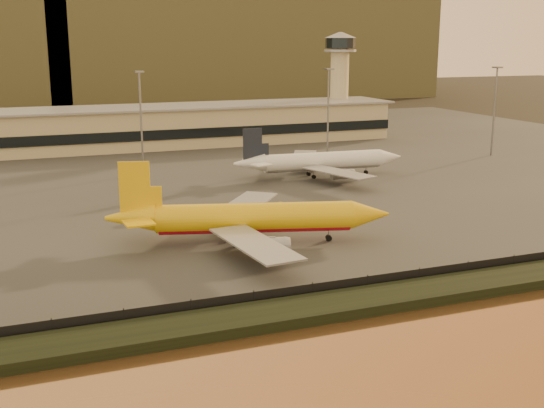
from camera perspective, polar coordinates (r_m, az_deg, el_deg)
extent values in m
plane|color=black|center=(102.19, 3.43, -5.18)|extent=(900.00, 900.00, 0.00)
cube|color=black|center=(87.74, 8.10, -8.02)|extent=(320.00, 7.00, 1.40)
cube|color=#2D2D2D|center=(190.15, -8.59, 3.47)|extent=(320.00, 220.00, 0.20)
cube|color=black|center=(90.80, 6.88, -6.82)|extent=(300.00, 0.05, 2.20)
cube|color=tan|center=(218.33, -10.41, 6.30)|extent=(160.00, 22.00, 12.00)
cube|color=black|center=(207.56, -9.80, 5.68)|extent=(160.00, 0.60, 3.00)
cube|color=gray|center=(217.66, -10.48, 7.95)|extent=(164.00, 24.00, 0.60)
cylinder|color=tan|center=(245.89, 5.64, 9.34)|extent=(6.40, 6.40, 30.00)
cylinder|color=black|center=(245.27, 5.74, 13.25)|extent=(10.40, 10.40, 3.50)
cone|color=gray|center=(245.28, 5.75, 13.89)|extent=(11.20, 11.20, 2.00)
cylinder|color=gray|center=(245.29, 5.72, 12.65)|extent=(11.20, 11.20, 0.80)
cylinder|color=slate|center=(171.81, -10.88, 6.57)|extent=(0.50, 0.50, 25.00)
cube|color=slate|center=(170.81, -11.07, 10.80)|extent=(2.20, 2.20, 0.40)
cylinder|color=slate|center=(185.53, 4.71, 7.26)|extent=(0.50, 0.50, 25.00)
cube|color=slate|center=(184.60, 4.78, 11.18)|extent=(2.20, 2.20, 0.40)
cylinder|color=slate|center=(207.45, 18.09, 7.30)|extent=(0.50, 0.50, 25.00)
cube|color=slate|center=(206.62, 18.35, 10.80)|extent=(2.20, 2.20, 0.40)
cube|color=brown|center=(447.39, -4.38, 13.74)|extent=(220.00, 160.00, 70.00)
cylinder|color=#E0AD0B|center=(111.49, -1.43, -1.09)|extent=(32.21, 13.29, 4.65)
cylinder|color=red|center=(111.70, -1.43, -1.49)|extent=(31.07, 12.06, 3.62)
cone|color=#E0AD0B|center=(114.36, 8.22, -0.85)|extent=(7.29, 6.18, 4.65)
cone|color=#E0AD0B|center=(111.91, -11.76, -1.13)|extent=(9.01, 6.67, 4.65)
cube|color=#E0AD0B|center=(110.66, -11.42, 1.44)|extent=(4.83, 1.71, 8.13)
cube|color=#E0AD0B|center=(116.12, -10.64, -0.38)|extent=(6.17, 6.16, 0.28)
cube|color=#E0AD0B|center=(107.16, -11.08, -1.56)|extent=(4.62, 4.57, 0.28)
cube|color=gray|center=(123.62, -2.23, -0.03)|extent=(17.29, 19.70, 0.28)
cylinder|color=gray|center=(121.14, -1.09, -0.92)|extent=(5.86, 3.93, 2.56)
cube|color=gray|center=(99.76, -1.45, -3.33)|extent=(8.35, 20.65, 0.28)
cylinder|color=gray|center=(103.18, -0.32, -3.50)|extent=(5.86, 3.93, 2.56)
cylinder|color=black|center=(113.99, 4.76, -2.84)|extent=(1.21, 1.06, 1.02)
cylinder|color=slate|center=(113.84, 4.77, -2.58)|extent=(0.18, 0.18, 2.09)
cylinder|color=black|center=(110.37, -3.08, -3.36)|extent=(1.21, 1.06, 1.02)
cylinder|color=slate|center=(110.22, -3.08, -3.10)|extent=(0.18, 0.18, 2.09)
cylinder|color=black|center=(114.37, -3.17, -2.76)|extent=(1.21, 1.06, 1.02)
cylinder|color=slate|center=(114.23, -3.17, -2.50)|extent=(0.18, 0.18, 2.09)
cylinder|color=white|center=(167.41, 4.32, 3.65)|extent=(30.32, 6.36, 4.18)
cylinder|color=gray|center=(167.54, 4.31, 3.40)|extent=(29.42, 5.38, 3.26)
cone|color=white|center=(174.69, 9.83, 3.90)|extent=(6.14, 4.60, 4.18)
cone|color=white|center=(161.54, -1.92, 3.43)|extent=(7.81, 4.72, 4.18)
cube|color=black|center=(161.02, -1.64, 5.06)|extent=(4.61, 0.67, 7.31)
cube|color=white|center=(165.89, -1.74, 3.81)|extent=(5.37, 5.25, 0.25)
cube|color=white|center=(157.97, -0.93, 3.32)|extent=(5.01, 4.85, 0.25)
cube|color=gray|center=(177.85, 2.72, 4.01)|extent=(13.55, 19.46, 0.25)
cylinder|color=gray|center=(176.15, 3.66, 3.53)|extent=(5.17, 2.66, 2.30)
cube|color=gray|center=(156.75, 5.55, 2.68)|extent=(11.33, 19.70, 0.25)
cylinder|color=gray|center=(160.32, 5.85, 2.49)|extent=(5.17, 2.66, 2.30)
cylinder|color=black|center=(172.51, 7.86, 2.66)|extent=(0.97, 0.80, 0.92)
cylinder|color=slate|center=(172.42, 7.87, 2.82)|extent=(0.22, 0.22, 1.88)
cylinder|color=black|center=(165.22, 3.52, 2.29)|extent=(0.97, 0.80, 0.92)
cylinder|color=slate|center=(165.13, 3.52, 2.45)|extent=(0.22, 0.22, 1.88)
cylinder|color=black|center=(168.68, 3.07, 2.53)|extent=(0.97, 0.80, 0.92)
cylinder|color=slate|center=(168.59, 3.08, 2.69)|extent=(0.22, 0.22, 1.88)
cube|color=#E0AD0B|center=(132.89, 0.31, -0.30)|extent=(3.83, 2.40, 1.60)
cube|color=white|center=(128.62, -9.52, -0.87)|extent=(4.36, 1.96, 1.96)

